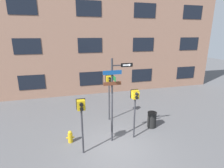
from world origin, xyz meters
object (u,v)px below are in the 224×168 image
object	(u,v)px
fire_hydrant	(70,137)
street_sign_pole	(114,93)
pedestrian_signal_left	(81,112)
pedestrian_signal_right	(135,101)
pedestrian_signal_across	(109,86)
trash_bin	(152,120)

from	to	relation	value
fire_hydrant	street_sign_pole	bearing A→B (deg)	-11.18
street_sign_pole	pedestrian_signal_left	bearing A→B (deg)	-159.84
pedestrian_signal_left	pedestrian_signal_right	world-z (taller)	pedestrian_signal_right
street_sign_pole	pedestrian_signal_across	size ratio (longest dim) A/B	1.46
pedestrian_signal_across	trash_bin	bearing A→B (deg)	-35.64
fire_hydrant	pedestrian_signal_left	bearing A→B (deg)	-61.81
pedestrian_signal_left	fire_hydrant	bearing A→B (deg)	118.19
pedestrian_signal_left	fire_hydrant	size ratio (longest dim) A/B	4.15
pedestrian_signal_right	street_sign_pole	bearing A→B (deg)	179.66
street_sign_pole	fire_hydrant	distance (m)	3.08
trash_bin	fire_hydrant	bearing A→B (deg)	-176.30
street_sign_pole	pedestrian_signal_across	xyz separation A→B (m)	(0.34, 2.23, -0.33)
street_sign_pole	trash_bin	world-z (taller)	street_sign_pole
pedestrian_signal_across	pedestrian_signal_left	bearing A→B (deg)	-124.15
pedestrian_signal_left	fire_hydrant	distance (m)	2.06
street_sign_pole	pedestrian_signal_across	world-z (taller)	street_sign_pole
pedestrian_signal_across	fire_hydrant	world-z (taller)	pedestrian_signal_across
pedestrian_signal_across	street_sign_pole	bearing A→B (deg)	-98.54
street_sign_pole	trash_bin	bearing A→B (deg)	16.12
pedestrian_signal_left	trash_bin	size ratio (longest dim) A/B	2.79
pedestrian_signal_right	trash_bin	size ratio (longest dim) A/B	2.81
street_sign_pole	pedestrian_signal_right	xyz separation A→B (m)	(1.08, -0.01, -0.48)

